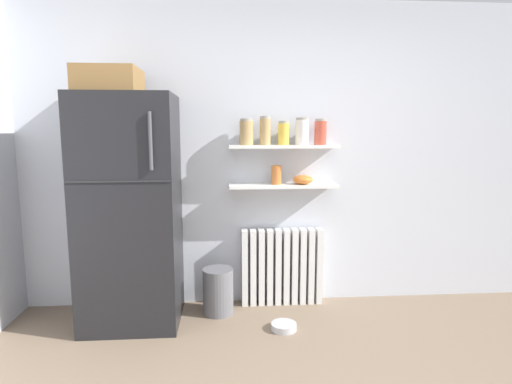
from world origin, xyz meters
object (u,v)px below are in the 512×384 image
(trash_bin, at_px, (218,291))
(storage_jar_3, at_px, (302,131))
(vase, at_px, (276,175))
(radiator, at_px, (282,267))
(pet_food_bowl, at_px, (284,326))
(refrigerator, at_px, (129,206))
(shelf_bowl, at_px, (303,180))
(storage_jar_2, at_px, (284,133))
(storage_jar_4, at_px, (320,132))
(storage_jar_0, at_px, (246,132))
(storage_jar_1, at_px, (265,131))

(trash_bin, bearing_deg, storage_jar_3, 10.98)
(vase, xyz_separation_m, trash_bin, (-0.50, -0.14, -0.96))
(radiator, distance_m, pet_food_bowl, 0.60)
(refrigerator, distance_m, vase, 1.22)
(storage_jar_3, relative_size, shelf_bowl, 1.30)
(refrigerator, xyz_separation_m, radiator, (1.24, 0.25, -0.60))
(storage_jar_2, bearing_deg, trash_bin, -166.08)
(storage_jar_3, relative_size, storage_jar_4, 1.04)
(radiator, bearing_deg, storage_jar_0, -174.48)
(storage_jar_2, distance_m, vase, 0.35)
(storage_jar_1, relative_size, pet_food_bowl, 1.20)
(storage_jar_4, bearing_deg, storage_jar_3, 180.00)
(storage_jar_4, xyz_separation_m, trash_bin, (-0.87, -0.14, -1.32))
(refrigerator, distance_m, storage_jar_0, 1.11)
(radiator, bearing_deg, refrigerator, -168.68)
(storage_jar_0, height_order, storage_jar_2, storage_jar_0)
(storage_jar_3, distance_m, shelf_bowl, 0.40)
(shelf_bowl, height_order, trash_bin, shelf_bowl)
(storage_jar_0, bearing_deg, storage_jar_4, 0.00)
(vase, xyz_separation_m, shelf_bowl, (0.23, 0.00, -0.04))
(storage_jar_0, xyz_separation_m, storage_jar_4, (0.62, 0.00, 0.00))
(radiator, bearing_deg, storage_jar_3, -10.94)
(radiator, bearing_deg, pet_food_bowl, -95.78)
(storage_jar_4, bearing_deg, trash_bin, -170.94)
(storage_jar_1, bearing_deg, storage_jar_0, 180.00)
(storage_jar_3, bearing_deg, vase, 180.00)
(refrigerator, xyz_separation_m, storage_jar_1, (1.08, 0.22, 0.58))
(storage_jar_4, bearing_deg, shelf_bowl, 180.00)
(storage_jar_0, xyz_separation_m, shelf_bowl, (0.48, 0.00, -0.40))
(storage_jar_1, relative_size, vase, 1.48)
(storage_jar_0, height_order, pet_food_bowl, storage_jar_0)
(shelf_bowl, relative_size, pet_food_bowl, 0.88)
(refrigerator, height_order, storage_jar_3, refrigerator)
(radiator, bearing_deg, trash_bin, -163.22)
(storage_jar_3, distance_m, trash_bin, 1.51)
(storage_jar_1, distance_m, vase, 0.38)
(storage_jar_2, distance_m, pet_food_bowl, 1.55)
(storage_jar_4, bearing_deg, storage_jar_2, 180.00)
(radiator, distance_m, storage_jar_4, 1.21)
(radiator, xyz_separation_m, storage_jar_4, (0.31, -0.03, 1.17))
(storage_jar_0, bearing_deg, storage_jar_1, -0.00)
(storage_jar_4, height_order, shelf_bowl, storage_jar_4)
(refrigerator, distance_m, storage_jar_3, 1.52)
(vase, bearing_deg, storage_jar_0, 180.00)
(shelf_bowl, bearing_deg, storage_jar_2, 180.00)
(storage_jar_4, xyz_separation_m, shelf_bowl, (-0.14, 0.00, -0.40))
(storage_jar_3, bearing_deg, radiator, 169.06)
(radiator, xyz_separation_m, vase, (-0.06, -0.03, 0.81))
(refrigerator, bearing_deg, storage_jar_2, 9.98)
(storage_jar_4, distance_m, pet_food_bowl, 1.60)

